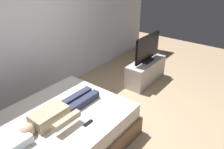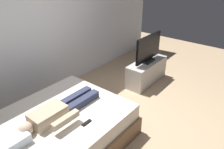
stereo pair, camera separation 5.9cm
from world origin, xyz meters
The scene contains 8 objects.
ground_plane centered at (0.00, 0.00, 0.00)m, with size 10.00×10.00×0.00m, color tan.
back_wall centered at (0.40, 1.92, 1.40)m, with size 6.40×0.10×2.80m, color silver.
bed centered at (-0.79, 0.50, 0.26)m, with size 2.02×1.57×0.54m.
pillow centered at (-1.48, 0.50, 0.60)m, with size 0.48×0.34×0.12m, color white.
person centered at (-0.76, 0.48, 0.62)m, with size 1.26×0.46×0.18m.
remote centered at (-0.61, 0.08, 0.55)m, with size 0.15×0.04×0.02m, color black.
tv_stand centered at (1.69, 0.52, 0.25)m, with size 1.10×0.40×0.50m, color #B7B2AD.
tv centered at (1.69, 0.52, 0.78)m, with size 0.88×0.20×0.59m.
Camera 2 is at (-2.11, -1.57, 2.41)m, focal length 34.50 mm.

